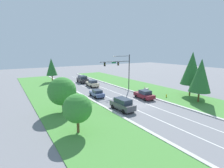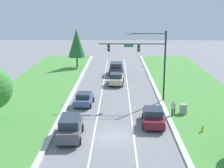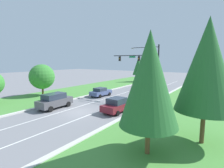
{
  "view_description": "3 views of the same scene",
  "coord_description": "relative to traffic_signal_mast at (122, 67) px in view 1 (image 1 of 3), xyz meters",
  "views": [
    {
      "loc": [
        -19.53,
        -22.5,
        9.58
      ],
      "look_at": [
        0.55,
        9.72,
        2.18
      ],
      "focal_mm": 28.0,
      "sensor_mm": 36.0,
      "label": 1
    },
    {
      "loc": [
        0.3,
        -26.09,
        11.4
      ],
      "look_at": [
        -0.33,
        9.78,
        2.35
      ],
      "focal_mm": 50.0,
      "sensor_mm": 36.0,
      "label": 2
    },
    {
      "loc": [
        14.87,
        -14.76,
        6.2
      ],
      "look_at": [
        -0.58,
        8.06,
        2.49
      ],
      "focal_mm": 28.0,
      "sensor_mm": 36.0,
      "label": 3
    }
  ],
  "objects": [
    {
      "name": "conifer_mid_left_tree",
      "position": [
        -11.03,
        20.85,
        -1.04
      ],
      "size": [
        3.19,
        3.19,
        7.2
      ],
      "color": "brown",
      "rests_on": "ground_plane"
    },
    {
      "name": "oak_near_left_tree",
      "position": [
        -16.06,
        -7.12,
        -2.27
      ],
      "size": [
        4.33,
        4.33,
        5.57
      ],
      "color": "brown",
      "rests_on": "ground_plane"
    },
    {
      "name": "lane_stripe_inner_left",
      "position": [
        -5.56,
        -10.65,
        -5.66
      ],
      "size": [
        0.14,
        81.0,
        0.01
      ],
      "color": "white",
      "rests_on": "ground_plane"
    },
    {
      "name": "slate_blue_sedan",
      "position": [
        -7.36,
        -1.66,
        -4.9
      ],
      "size": [
        2.17,
        4.2,
        1.51
      ],
      "rotation": [
        0.0,
        0.0,
        -0.05
      ],
      "color": "#475684",
      "rests_on": "ground_plane"
    },
    {
      "name": "pedestrian",
      "position": [
        2.48,
        -5.34,
        -4.73
      ],
      "size": [
        0.44,
        0.35,
        1.69
      ],
      "rotation": [
        0.0,
        0.0,
        3.53
      ],
      "color": "black",
      "rests_on": "ground_plane"
    },
    {
      "name": "champagne_sedan",
      "position": [
        -3.63,
        8.25,
        -4.78
      ],
      "size": [
        2.31,
        4.76,
        1.74
      ],
      "rotation": [
        0.0,
        0.0,
        -0.04
      ],
      "color": "beige",
      "rests_on": "ground_plane"
    },
    {
      "name": "traffic_signal_mast",
      "position": [
        0.0,
        0.0,
        0.0
      ],
      "size": [
        7.99,
        0.41,
        8.55
      ],
      "color": "black",
      "rests_on": "ground_plane"
    },
    {
      "name": "ground_plane",
      "position": [
        -3.76,
        -10.65,
        -5.67
      ],
      "size": [
        160.0,
        160.0,
        0.0
      ],
      "primitive_type": "plane",
      "color": "slate"
    },
    {
      "name": "curb_strip_right",
      "position": [
        1.89,
        -10.65,
        -5.59
      ],
      "size": [
        0.5,
        90.0,
        0.15
      ],
      "color": "beige",
      "rests_on": "ground_plane"
    },
    {
      "name": "graphite_suv",
      "position": [
        -7.58,
        -11.17,
        -4.65
      ],
      "size": [
        2.21,
        4.76,
        1.98
      ],
      "rotation": [
        0.0,
        0.0,
        0.03
      ],
      "color": "#4C4C51",
      "rests_on": "ground_plane"
    },
    {
      "name": "curb_strip_left",
      "position": [
        -9.41,
        -10.65,
        -5.59
      ],
      "size": [
        0.5,
        90.0,
        0.15
      ],
      "color": "beige",
      "rests_on": "ground_plane"
    },
    {
      "name": "burgundy_sedan",
      "position": [
        0.07,
        -7.9,
        -4.81
      ],
      "size": [
        2.35,
        4.7,
        1.75
      ],
      "rotation": [
        0.0,
        0.0,
        -0.06
      ],
      "color": "maroon",
      "rests_on": "ground_plane"
    },
    {
      "name": "grass_verge_left",
      "position": [
        -14.66,
        -10.65,
        -5.63
      ],
      "size": [
        10.0,
        90.0,
        0.08
      ],
      "color": "#4C8E3D",
      "rests_on": "ground_plane"
    },
    {
      "name": "charcoal_suv",
      "position": [
        -3.65,
        14.99,
        -4.58
      ],
      "size": [
        2.46,
        4.96,
        2.09
      ],
      "rotation": [
        0.0,
        0.0,
        -0.04
      ],
      "color": "#28282D",
      "rests_on": "ground_plane"
    },
    {
      "name": "fire_hydrant",
      "position": [
        4.44,
        -9.7,
        -5.32
      ],
      "size": [
        0.34,
        0.2,
        0.7
      ],
      "color": "gold",
      "rests_on": "ground_plane"
    },
    {
      "name": "grass_verge_right",
      "position": [
        7.14,
        -10.65,
        -5.63
      ],
      "size": [
        10.0,
        90.0,
        0.08
      ],
      "color": "#4C8E3D",
      "rests_on": "ground_plane"
    },
    {
      "name": "conifer_near_right_tree",
      "position": [
        9.72,
        -11.35,
        0.22
      ],
      "size": [
        4.21,
        4.21,
        9.26
      ],
      "color": "brown",
      "rests_on": "ground_plane"
    },
    {
      "name": "conifer_far_right_tree",
      "position": [
        6.93,
        -15.06,
        -0.62
      ],
      "size": [
        3.8,
        3.8,
        8.09
      ],
      "color": "brown",
      "rests_on": "ground_plane"
    },
    {
      "name": "utility_cabinet",
      "position": [
        3.65,
        -4.78,
        -5.1
      ],
      "size": [
        0.7,
        0.6,
        1.13
      ],
      "color": "#9E9E99",
      "rests_on": "ground_plane"
    },
    {
      "name": "lane_stripe_inner_right",
      "position": [
        -1.96,
        -10.65,
        -5.66
      ],
      "size": [
        0.14,
        81.0,
        0.01
      ],
      "color": "white",
      "rests_on": "ground_plane"
    },
    {
      "name": "oak_far_left_tree",
      "position": [
        -16.57,
        -14.85,
        -2.66
      ],
      "size": [
        3.4,
        3.4,
        4.71
      ],
      "color": "brown",
      "rests_on": "ground_plane"
    }
  ]
}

